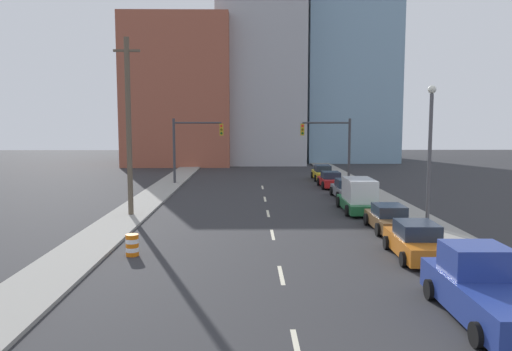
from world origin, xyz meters
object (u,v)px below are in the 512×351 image
at_px(traffic_signal_left, 189,141).
at_px(traffic_signal_right, 335,141).
at_px(utility_pole_left_mid, 129,126).
at_px(street_lamp, 430,146).
at_px(sedan_yellow, 323,173).
at_px(pickup_truck_blue, 485,291).
at_px(sedan_orange, 416,242).
at_px(traffic_barrel, 132,245).
at_px(sedan_gray, 346,189).
at_px(sedan_brown, 389,219).
at_px(sedan_red, 331,180).
at_px(box_truck_green, 359,196).

relative_size(traffic_signal_left, traffic_signal_right, 1.00).
bearing_deg(utility_pole_left_mid, street_lamp, -13.13).
relative_size(traffic_signal_left, sedan_yellow, 1.28).
xyz_separation_m(traffic_signal_left, sedan_yellow, (13.09, 3.34, -3.34)).
height_order(traffic_signal_right, sedan_yellow, traffic_signal_right).
xyz_separation_m(pickup_truck_blue, sedan_orange, (0.23, 6.69, -0.14)).
distance_m(utility_pole_left_mid, traffic_barrel, 10.68).
relative_size(traffic_signal_right, sedan_orange, 1.35).
distance_m(sedan_gray, sedan_yellow, 12.12).
height_order(utility_pole_left_mid, sedan_brown, utility_pole_left_mid).
xyz_separation_m(sedan_orange, sedan_red, (0.12, 23.25, -0.04)).
bearing_deg(sedan_red, box_truck_green, -91.65).
bearing_deg(pickup_truck_blue, box_truck_green, 90.26).
bearing_deg(utility_pole_left_mid, sedan_gray, 26.55).
xyz_separation_m(street_lamp, sedan_gray, (-2.19, 11.36, -3.86)).
distance_m(traffic_signal_left, sedan_orange, 28.98).
xyz_separation_m(traffic_signal_left, sedan_orange, (12.82, -25.78, -3.33)).
bearing_deg(traffic_signal_right, sedan_brown, -91.56).
bearing_deg(sedan_red, pickup_truck_blue, -91.46).
bearing_deg(street_lamp, traffic_signal_left, 127.25).
bearing_deg(sedan_yellow, sedan_red, -90.83).
distance_m(utility_pole_left_mid, sedan_yellow, 24.95).
relative_size(street_lamp, sedan_yellow, 1.61).
height_order(sedan_brown, sedan_gray, sedan_gray).
bearing_deg(street_lamp, sedan_red, 97.69).
distance_m(utility_pole_left_mid, street_lamp, 17.48).
distance_m(street_lamp, box_truck_green, 6.88).
height_order(street_lamp, sedan_yellow, street_lamp).
distance_m(traffic_signal_left, sedan_brown, 24.47).
bearing_deg(sedan_brown, street_lamp, 6.48).
height_order(traffic_signal_right, sedan_brown, traffic_signal_right).
bearing_deg(traffic_barrel, sedan_yellow, 66.30).
bearing_deg(sedan_brown, sedan_yellow, 90.92).
bearing_deg(sedan_brown, traffic_barrel, -157.84).
relative_size(sedan_orange, sedan_yellow, 0.95).
bearing_deg(traffic_barrel, box_truck_green, 40.67).
distance_m(street_lamp, sedan_brown, 4.46).
bearing_deg(box_truck_green, traffic_signal_right, 87.23).
relative_size(sedan_orange, sedan_red, 1.03).
height_order(sedan_gray, sedan_yellow, sedan_yellow).
bearing_deg(utility_pole_left_mid, traffic_barrel, -76.50).
height_order(street_lamp, sedan_red, street_lamp).
height_order(sedan_brown, sedan_yellow, sedan_yellow).
xyz_separation_m(traffic_signal_right, sedan_yellow, (-0.62, 3.34, -3.34)).
relative_size(traffic_barrel, sedan_brown, 0.22).
distance_m(traffic_signal_left, traffic_barrel, 25.56).
height_order(utility_pole_left_mid, sedan_red, utility_pole_left_mid).
xyz_separation_m(box_truck_green, sedan_yellow, (0.33, 18.13, -0.35)).
distance_m(traffic_signal_right, sedan_red, 4.28).
bearing_deg(sedan_brown, sedan_orange, -92.79).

